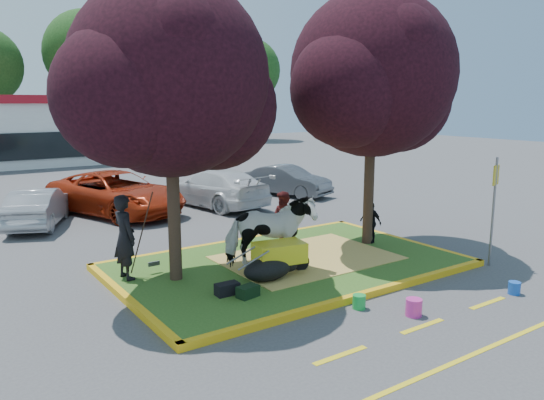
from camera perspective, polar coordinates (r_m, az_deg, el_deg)
ground at (r=13.23m, az=1.70°, el=-7.29°), size 90.00×90.00×0.00m
median_island at (r=13.21m, az=1.70°, el=-6.98°), size 8.00×5.00×0.15m
curb_near at (r=11.35m, az=9.52°, el=-10.15°), size 8.30×0.16×0.15m
curb_far at (r=15.28m, az=-4.03°, el=-4.55°), size 8.30×0.16×0.15m
curb_left at (r=11.42m, az=-15.36°, el=-10.25°), size 0.16×5.30×0.15m
curb_right at (r=15.87m, az=13.73°, el=-4.26°), size 0.16×5.30×0.15m
straw_bedding at (r=13.53m, az=3.77°, el=-6.21°), size 4.20×3.00×0.01m
tree_purple_left at (r=11.53m, az=-10.83°, el=11.88°), size 5.06×4.20×6.51m
tree_purple_right at (r=14.64m, az=10.87°, el=12.37°), size 5.30×4.40×6.82m
fire_lane_stripe_a at (r=9.04m, az=7.37°, el=-16.24°), size 1.10×0.12×0.01m
fire_lane_stripe_b at (r=10.36m, az=15.87°, el=-12.93°), size 1.10×0.12×0.01m
fire_lane_stripe_c at (r=11.88m, az=22.18°, el=-10.23°), size 1.10×0.12×0.01m
fire_lane_long at (r=9.72m, az=21.48°, el=-14.91°), size 6.00×0.10×0.01m
retail_building at (r=39.33m, az=-20.68°, el=7.32°), size 20.40×8.40×4.40m
treeline at (r=48.68m, az=-24.85°, el=14.01°), size 46.58×7.80×14.63m
cow at (r=12.46m, az=-0.22°, el=-3.49°), size 2.29×1.68×1.76m
calf at (r=11.81m, az=-0.47°, el=-7.46°), size 1.34×1.07×0.51m
handler at (r=12.20m, az=-15.57°, el=-3.85°), size 0.54×0.75×1.91m
visitor_a at (r=14.06m, az=1.28°, el=-2.26°), size 0.74×0.87×1.57m
visitor_b at (r=15.09m, az=10.55°, el=-2.35°), size 0.41×0.72×1.16m
wheelbarrow at (r=12.07m, az=0.86°, el=-5.70°), size 2.04×0.86×0.77m
gear_bag_dark at (r=11.06m, az=-4.84°, el=-9.51°), size 0.49×0.28×0.25m
gear_bag_green at (r=10.91m, az=-2.60°, el=-9.80°), size 0.49×0.36×0.24m
sign_post at (r=14.10m, az=22.78°, el=0.12°), size 0.37×0.14×2.73m
bucket_green at (r=10.86m, az=9.35°, el=-10.75°), size 0.28×0.28×0.28m
bucket_pink at (r=10.72m, az=15.01°, el=-11.10°), size 0.39×0.39×0.34m
bucket_blue at (r=12.58m, az=24.61°, el=-8.60°), size 0.34×0.34×0.27m
car_silver at (r=19.00m, az=-23.84°, el=-0.70°), size 2.79×4.06×1.27m
car_red at (r=19.99m, az=-16.44°, el=0.71°), size 4.36×6.12×1.55m
car_white at (r=20.73m, az=-6.14°, el=1.30°), size 2.85×5.28×1.45m
car_grey at (r=23.04m, az=1.63°, el=2.09°), size 2.68×4.16×1.29m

